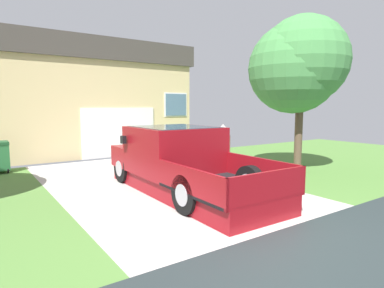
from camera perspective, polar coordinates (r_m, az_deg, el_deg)
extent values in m
cube|color=#B7B1A9|center=(9.34, -7.36, -6.77)|extent=(5.20, 9.00, 0.06)
cube|color=#538339|center=(15.24, 22.77, -2.00)|extent=(12.00, 9.00, 0.06)
cube|color=maroon|center=(8.01, -0.62, -7.21)|extent=(1.89, 5.26, 0.42)
cube|color=maroon|center=(8.43, -3.17, -0.99)|extent=(2.01, 2.10, 1.18)
cube|color=#1E2833|center=(8.39, -3.18, 1.40)|extent=(1.77, 1.93, 0.50)
cube|color=maroon|center=(9.77, -7.62, -1.77)|extent=(2.00, 0.92, 0.58)
cube|color=black|center=(6.80, 6.34, -7.71)|extent=(2.02, 2.29, 0.06)
cube|color=maroon|center=(6.17, -0.53, -6.72)|extent=(0.09, 2.26, 0.57)
cube|color=maroon|center=(7.39, 12.11, -4.63)|extent=(0.09, 2.26, 0.57)
cube|color=maroon|center=(5.96, 13.27, -7.38)|extent=(1.99, 0.08, 0.57)
cube|color=black|center=(8.57, -11.99, 0.75)|extent=(0.10, 0.18, 0.20)
cylinder|color=black|center=(9.35, -11.98, -4.15)|extent=(0.27, 0.80, 0.80)
cylinder|color=#9E9EA3|center=(9.35, -11.98, -4.15)|extent=(0.29, 0.44, 0.44)
cylinder|color=black|center=(10.11, -2.85, -3.20)|extent=(0.27, 0.80, 0.80)
cylinder|color=#9E9EA3|center=(10.11, -2.85, -3.20)|extent=(0.29, 0.44, 0.44)
cylinder|color=black|center=(6.49, -0.90, -8.83)|extent=(0.27, 0.80, 0.80)
cylinder|color=#9E9EA3|center=(6.49, -0.90, -8.83)|extent=(0.29, 0.44, 0.44)
cylinder|color=black|center=(7.54, 10.28, -6.73)|extent=(0.27, 0.80, 0.80)
cylinder|color=#9E9EA3|center=(7.54, 10.28, -6.73)|extent=(0.29, 0.44, 0.44)
cylinder|color=brown|center=(9.20, 6.37, -4.06)|extent=(0.17, 0.17, 0.85)
cylinder|color=brown|center=(9.04, 4.41, -4.23)|extent=(0.17, 0.17, 0.85)
cylinder|color=#4C9356|center=(9.02, 5.45, -0.01)|extent=(0.31, 0.31, 0.53)
cylinder|color=brown|center=(9.11, 6.46, -0.32)|extent=(0.09, 0.09, 0.59)
cylinder|color=brown|center=(8.94, 4.40, -0.43)|extent=(0.09, 0.09, 0.59)
sphere|color=brown|center=(8.98, 5.47, 2.46)|extent=(0.21, 0.21, 0.21)
cylinder|color=#BCB2A3|center=(8.98, 5.48, 2.76)|extent=(0.40, 0.40, 0.01)
cone|color=#BCB2A3|center=(8.97, 5.48, 3.13)|extent=(0.22, 0.22, 0.12)
cube|color=#232328|center=(8.96, 6.07, -6.41)|extent=(0.38, 0.14, 0.22)
torus|color=#232328|center=(8.93, 6.08, -5.40)|extent=(0.34, 0.02, 0.34)
cube|color=#D1BA83|center=(16.76, -19.04, 5.85)|extent=(8.59, 6.26, 3.99)
cube|color=#423D38|center=(16.91, -19.36, 14.19)|extent=(8.94, 6.51, 0.91)
cube|color=white|center=(14.03, -12.59, 2.01)|extent=(3.19, 0.06, 2.06)
cube|color=slate|center=(15.25, -2.85, 6.91)|extent=(1.10, 0.05, 1.00)
cube|color=silver|center=(15.27, -2.88, 6.91)|extent=(1.23, 0.02, 1.12)
cylinder|color=brown|center=(11.10, 18.19, 1.38)|extent=(0.25, 0.25, 2.34)
sphere|color=#478D48|center=(11.17, 17.43, 12.55)|extent=(2.89, 2.89, 2.89)
sphere|color=#478D48|center=(11.17, 18.98, 13.72)|extent=(2.81, 2.81, 2.81)
cylinder|color=black|center=(11.94, -29.60, -4.06)|extent=(0.05, 0.18, 0.18)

